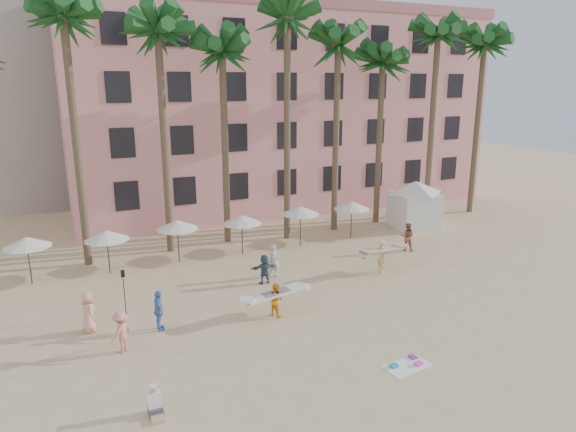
# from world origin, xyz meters

# --- Properties ---
(ground) EXTENTS (120.00, 120.00, 0.00)m
(ground) POSITION_xyz_m (0.00, 0.00, 0.00)
(ground) COLOR #D1B789
(ground) RESTS_ON ground
(pink_hotel) EXTENTS (35.00, 14.00, 16.00)m
(pink_hotel) POSITION_xyz_m (7.00, 26.00, 8.00)
(pink_hotel) COLOR pink
(pink_hotel) RESTS_ON ground
(palm_row) EXTENTS (44.40, 5.40, 16.30)m
(palm_row) POSITION_xyz_m (0.51, 15.00, 12.97)
(palm_row) COLOR brown
(palm_row) RESTS_ON ground
(umbrella_row) EXTENTS (22.50, 2.70, 2.73)m
(umbrella_row) POSITION_xyz_m (-3.00, 12.50, 2.33)
(umbrella_row) COLOR #332B23
(umbrella_row) RESTS_ON ground
(cabana) EXTENTS (4.97, 4.97, 3.50)m
(cabana) POSITION_xyz_m (12.70, 13.08, 2.07)
(cabana) COLOR silver
(cabana) RESTS_ON ground
(beach_towel) EXTENTS (1.91, 1.22, 0.14)m
(beach_towel) POSITION_xyz_m (0.35, -2.59, 0.03)
(beach_towel) COLOR white
(beach_towel) RESTS_ON ground
(carrier_yellow) EXTENTS (3.00, 1.30, 1.95)m
(carrier_yellow) POSITION_xyz_m (5.13, 6.16, 1.07)
(carrier_yellow) COLOR #DCBA7C
(carrier_yellow) RESTS_ON ground
(carrier_white) EXTENTS (2.99, 1.06, 1.59)m
(carrier_white) POSITION_xyz_m (-2.54, 3.51, 0.87)
(carrier_white) COLOR orange
(carrier_white) RESTS_ON ground
(beachgoers) EXTENTS (20.40, 6.95, 1.88)m
(beachgoers) POSITION_xyz_m (-3.54, 6.01, 0.89)
(beachgoers) COLOR #E29A7F
(beachgoers) RESTS_ON ground
(paddle) EXTENTS (0.18, 0.04, 2.23)m
(paddle) POSITION_xyz_m (-8.89, 6.43, 1.41)
(paddle) COLOR black
(paddle) RESTS_ON ground
(seated_man) EXTENTS (0.45, 0.79, 1.02)m
(seated_man) POSITION_xyz_m (-9.01, -1.66, 0.35)
(seated_man) COLOR #3F3F4C
(seated_man) RESTS_ON ground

